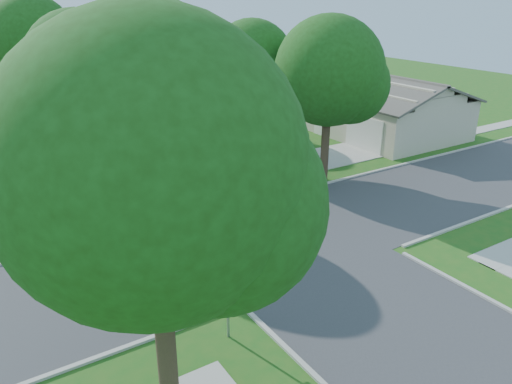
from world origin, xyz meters
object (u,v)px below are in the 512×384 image
object	(u,v)px
tree_sw_corner	(155,181)
house_ne_near	(367,109)
stop_sign_sw	(227,278)
stop_sign_ne	(295,146)
car_curb_east	(110,105)
tree_ne_corner	(330,76)
car_driveway	(279,151)
tree_e_far	(114,32)
car_curb_west	(19,82)
tree_e_near	(253,66)
tree_w_far	(8,42)
tree_e_mid	(168,39)
tree_w_near	(83,71)
house_ne_far	(242,76)
tree_w_mid	(34,42)

from	to	relation	value
tree_sw_corner	house_ne_near	world-z (taller)	tree_sw_corner
stop_sign_sw	stop_sign_ne	size ratio (longest dim) A/B	1.00
car_curb_east	tree_ne_corner	bearing A→B (deg)	-83.37
stop_sign_ne	car_driveway	world-z (taller)	stop_sign_ne
house_ne_near	car_curb_east	world-z (taller)	house_ne_near
tree_e_far	tree_ne_corner	world-z (taller)	tree_e_far
car_driveway	car_curb_west	bearing A→B (deg)	2.69
tree_e_near	tree_w_far	size ratio (longest dim) A/B	1.03
tree_e_mid	car_curb_east	size ratio (longest dim) A/B	2.01
stop_sign_sw	car_curb_west	distance (m)	47.61
tree_e_mid	tree_w_near	distance (m)	15.25
house_ne_far	car_curb_east	distance (m)	15.15
tree_e_far	house_ne_near	distance (m)	25.99
stop_sign_sw	tree_e_far	world-z (taller)	tree_e_far
tree_e_mid	tree_e_far	world-z (taller)	tree_e_mid
tree_e_mid	car_driveway	xyz separation A→B (m)	(1.24, -12.99, -5.54)
tree_ne_corner	car_driveway	distance (m)	6.20
tree_ne_corner	car_curb_west	xyz separation A→B (m)	(-9.56, 38.66, -4.94)
stop_sign_ne	house_ne_near	world-z (taller)	house_ne_near
tree_e_far	car_curb_east	world-z (taller)	tree_e_far
tree_w_far	car_driveway	distance (m)	28.49
tree_sw_corner	car_curb_east	xyz separation A→B (m)	(8.64, 32.78, -5.48)
tree_ne_corner	car_curb_east	bearing A→B (deg)	103.45
tree_e_far	tree_w_far	xyz separation A→B (m)	(-9.40, -0.00, -0.47)
house_ne_far	car_curb_west	distance (m)	23.69
tree_e_mid	house_ne_far	distance (m)	14.58
stop_sign_sw	car_driveway	size ratio (longest dim) A/B	0.69
tree_w_near	tree_w_far	xyz separation A→B (m)	(-0.01, 25.00, -0.61)
stop_sign_ne	tree_e_near	distance (m)	5.62
tree_w_mid	tree_w_near	bearing A→B (deg)	-90.02
tree_w_near	tree_w_mid	size ratio (longest dim) A/B	0.94
tree_e_near	house_ne_near	xyz separation A→B (m)	(11.24, 1.99, -4.13)
tree_w_far	tree_ne_corner	distance (m)	31.77
house_ne_far	tree_sw_corner	bearing A→B (deg)	-123.06
tree_e_near	tree_w_far	distance (m)	26.71
stop_sign_ne	tree_ne_corner	distance (m)	3.96
tree_e_near	car_curb_west	world-z (taller)	tree_e_near
tree_w_far	tree_sw_corner	world-z (taller)	tree_sw_corner
house_ne_near	tree_e_far	bearing A→B (deg)	116.03
tree_w_far	stop_sign_ne	bearing A→B (deg)	-72.30
stop_sign_ne	tree_w_near	world-z (taller)	tree_w_near
car_curb_east	car_driveway	bearing A→B (deg)	-81.71
tree_w_near	car_curb_east	world-z (taller)	tree_w_near
tree_ne_corner	car_curb_east	distance (m)	22.70
tree_e_mid	car_curb_west	xyz separation A→B (m)	(-7.96, 21.86, -5.60)
tree_w_mid	car_curb_east	bearing A→B (deg)	39.29
car_driveway	tree_w_near	bearing A→B (deg)	72.59
house_ne_far	car_curb_west	xyz separation A→B (m)	(-19.19, 13.87, -0.86)
tree_w_far	tree_sw_corner	xyz separation A→B (m)	(-2.78, -41.00, 0.76)
tree_w_mid	tree_ne_corner	xyz separation A→B (m)	(11.00, -16.80, -0.90)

